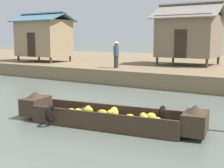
{
  "coord_description": "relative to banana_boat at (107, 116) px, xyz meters",
  "views": [
    {
      "loc": [
        5.37,
        -2.1,
        2.66
      ],
      "look_at": [
        0.12,
        6.32,
        1.17
      ],
      "focal_mm": 48.69,
      "sensor_mm": 36.0,
      "label": 1
    }
  ],
  "objects": [
    {
      "name": "stilt_house_left",
      "position": [
        -12.38,
        10.01,
        2.44
      ],
      "size": [
        4.53,
        3.12,
        3.78
      ],
      "color": "#4C3826",
      "rests_on": "riverbank_strip"
    },
    {
      "name": "stilt_house_mid_left",
      "position": [
        -1.67,
        12.85,
        2.57
      ],
      "size": [
        4.4,
        3.87,
        4.18
      ],
      "color": "#4C3826",
      "rests_on": "riverbank_strip"
    },
    {
      "name": "banana_boat",
      "position": [
        0.0,
        0.0,
        0.0
      ],
      "size": [
        5.98,
        2.33,
        0.89
      ],
      "color": "#3D2D21",
      "rests_on": "ground"
    },
    {
      "name": "vendor_person",
      "position": [
        -4.78,
        8.44,
        1.48
      ],
      "size": [
        0.44,
        0.44,
        1.66
      ],
      "color": "#332D28",
      "rests_on": "riverbank_strip"
    },
    {
      "name": "riverbank_strip",
      "position": [
        -0.46,
        16.97,
        0.12
      ],
      "size": [
        160.0,
        20.0,
        0.86
      ],
      "primitive_type": "cube",
      "color": "#7F6B4C",
      "rests_on": "ground"
    },
    {
      "name": "ground_plane",
      "position": [
        -0.46,
        4.54,
        -0.31
      ],
      "size": [
        300.0,
        300.0,
        0.0
      ],
      "primitive_type": "plane",
      "color": "#596056"
    }
  ]
}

